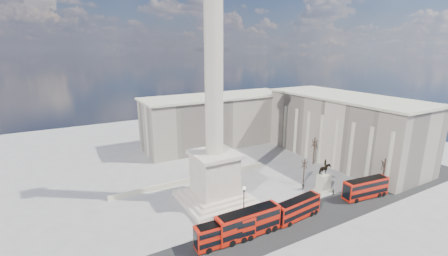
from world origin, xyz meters
name	(u,v)px	position (x,y,z in m)	size (l,w,h in m)	color
ground	(227,211)	(0.00, 0.00, 0.00)	(180.00, 180.00, 0.00)	gray
asphalt_road	(278,229)	(5.00, -10.00, 0.00)	(120.00, 9.00, 0.01)	#262626
nelsons_column	(214,143)	(0.00, 5.00, 12.92)	(14.00, 14.00, 49.85)	beige
balustrade_wall	(194,179)	(0.00, 16.00, 0.55)	(40.00, 0.60, 1.10)	#BAB59A
building_east	(343,127)	(45.00, 10.00, 9.32)	(19.00, 46.00, 18.60)	#B6A995
building_northeast	(219,120)	(20.00, 40.00, 8.32)	(51.00, 17.00, 16.60)	#B6A995
red_bus_a	(226,232)	(-5.33, -8.96, 2.21)	(10.50, 3.06, 4.21)	#B51809
red_bus_b	(249,222)	(-0.76, -8.92, 2.53)	(11.91, 2.87, 4.82)	#B51809
red_bus_c	(298,208)	(10.46, -9.01, 2.14)	(10.25, 3.30, 4.08)	#B51809
red_bus_d	(366,188)	(29.03, -9.93, 2.29)	(10.99, 3.75, 4.37)	#B51809
victorian_lamp	(244,202)	(0.60, -5.27, 4.32)	(0.63, 0.63, 7.34)	black
equestrian_statue	(324,180)	(23.75, -2.98, 2.58)	(3.57, 2.67, 7.54)	#BAB59A
bare_tree_near	(385,164)	(36.00, -9.19, 6.24)	(1.81, 1.81, 7.93)	#332319
bare_tree_mid	(305,163)	(22.51, 2.05, 5.09)	(1.70, 1.70, 6.46)	#332319
bare_tree_far	(315,142)	(34.01, 10.15, 6.40)	(1.99, 1.99, 8.12)	#332319
pedestrian_walking	(322,185)	(24.43, -2.16, 0.82)	(0.60, 0.39, 1.64)	black
pedestrian_standing	(333,192)	(23.60, -5.88, 0.77)	(0.75, 0.58, 1.54)	black
pedestrian_crossing	(303,186)	(20.25, -0.23, 0.76)	(0.89, 0.37, 1.52)	black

